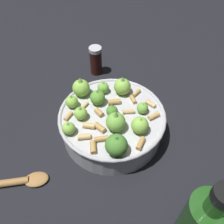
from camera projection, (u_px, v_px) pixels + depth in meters
ground_plane at (112, 132)px, 0.62m from camera, size 2.40×2.40×0.00m
cooking_pan at (111, 121)px, 0.58m from camera, size 0.25×0.25×0.12m
pepper_shaker at (96, 60)px, 0.74m from camera, size 0.04×0.04×0.09m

